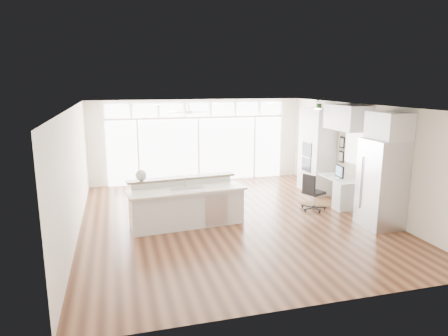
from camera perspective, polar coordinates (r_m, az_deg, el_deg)
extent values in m
cube|color=#402213|center=(9.72, 1.14, -7.33)|extent=(7.00, 8.00, 0.02)
cube|color=white|center=(9.19, 1.21, 8.82)|extent=(7.00, 8.00, 0.02)
cube|color=silver|center=(13.19, -3.76, 3.89)|extent=(7.00, 0.04, 2.70)
cube|color=silver|center=(5.77, 12.57, -7.15)|extent=(7.00, 0.04, 2.70)
cube|color=silver|center=(9.04, -20.64, -0.66)|extent=(0.04, 8.00, 2.70)
cube|color=silver|center=(10.87, 19.18, 1.49)|extent=(0.04, 8.00, 2.70)
cube|color=white|center=(13.18, -3.68, 2.57)|extent=(5.80, 0.06, 2.08)
cube|color=white|center=(13.02, -3.76, 8.35)|extent=(5.90, 0.06, 0.40)
cube|color=white|center=(11.06, 18.21, 2.78)|extent=(0.04, 0.85, 0.85)
cube|color=white|center=(11.81, -5.05, 8.43)|extent=(1.16, 1.16, 0.32)
cube|color=white|center=(9.38, 0.86, 8.77)|extent=(3.40, 3.00, 0.02)
cube|color=silver|center=(12.22, 13.14, 2.48)|extent=(0.64, 1.20, 2.50)
cube|color=silver|center=(11.12, 16.39, -3.23)|extent=(0.72, 1.30, 0.76)
cube|color=silver|center=(10.81, 17.19, 6.92)|extent=(0.64, 1.30, 0.64)
cube|color=silver|center=(9.64, 21.60, -2.11)|extent=(0.76, 0.90, 2.00)
cube|color=silver|center=(9.46, 22.50, 5.58)|extent=(0.64, 0.90, 0.60)
cube|color=black|center=(11.59, 16.49, 2.54)|extent=(0.06, 0.22, 0.80)
cube|color=silver|center=(9.16, -5.28, -5.06)|extent=(2.75, 1.26, 1.06)
cube|color=#362211|center=(11.14, 13.31, -5.03)|extent=(0.99, 0.79, 0.01)
cube|color=black|center=(10.50, 12.72, -3.38)|extent=(0.63, 0.61, 0.95)
sphere|color=silver|center=(9.18, -11.75, -1.00)|extent=(0.28, 0.28, 0.25)
cube|color=black|center=(10.95, 16.20, -0.45)|extent=(0.11, 0.43, 0.36)
cube|color=silver|center=(10.90, 15.39, -1.37)|extent=(0.14, 0.32, 0.02)
imported|color=#2A5424|center=(12.08, 13.45, 8.90)|extent=(0.29, 0.32, 0.24)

